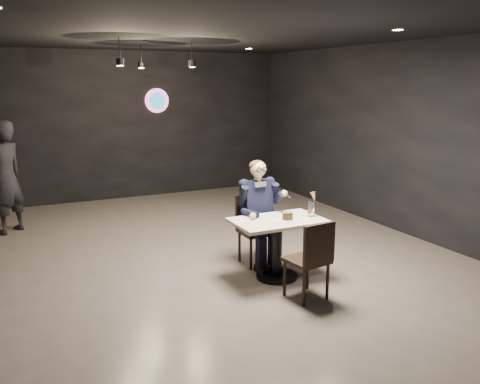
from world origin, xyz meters
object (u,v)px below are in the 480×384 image
chair_near (306,259)px  seated_man (257,212)px  main_table (277,249)px  chair_far (257,231)px  sundae_glass (311,209)px  passerby (5,178)px

chair_near → seated_man: size_ratio=0.64×
main_table → chair_near: chair_near is taller
chair_far → sundae_glass: sundae_glass is taller
main_table → sundae_glass: size_ratio=6.08×
main_table → passerby: size_ratio=0.61×
chair_far → seated_man: bearing=-90.0°
main_table → seated_man: (0.00, 0.55, 0.34)m
chair_far → passerby: passerby is taller
chair_near → passerby: passerby is taller
chair_far → chair_near: 1.20m
seated_man → sundae_glass: bearing=-52.7°
sundae_glass → chair_far: bearing=127.3°
chair_far → sundae_glass: (0.45, -0.59, 0.38)m
chair_far → chair_near: bearing=-90.0°
main_table → sundae_glass: sundae_glass is taller
sundae_glass → seated_man: bearing=127.3°
chair_far → passerby: 4.22m
main_table → sundae_glass: bearing=-5.6°
chair_near → seated_man: (0.00, 1.20, 0.26)m
seated_man → passerby: passerby is taller
main_table → seated_man: size_ratio=0.76×
passerby → seated_man: bearing=91.7°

